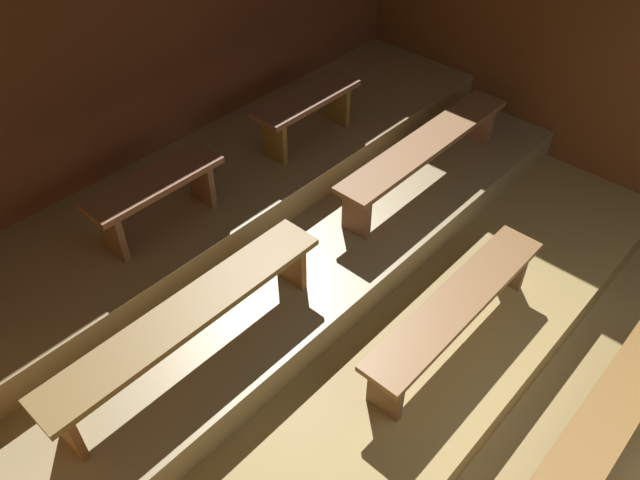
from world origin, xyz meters
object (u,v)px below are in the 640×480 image
Objects in this scene: bench_middle_left at (189,318)px; bench_upper_left at (156,191)px; bench_lower_center at (457,307)px; bench_upper_right at (307,107)px; bench_middle_right at (426,148)px; bench_floor_center at (595,437)px.

bench_upper_left is (0.49, 0.93, 0.24)m from bench_middle_left.
bench_lower_center is 2.18m from bench_upper_right.
bench_middle_right is (1.12, 1.09, 0.27)m from bench_lower_center.
bench_middle_right is at bearing -62.34° from bench_upper_right.
bench_upper_right is at bearing 72.66° from bench_lower_center.
bench_middle_right is (1.23, 2.23, 0.54)m from bench_floor_center.
bench_upper_right reaches higher than bench_floor_center.
bench_floor_center is 3.34m from bench_upper_right.
bench_lower_center reaches higher than bench_floor_center.
bench_floor_center is 2.65m from bench_middle_left.
bench_middle_left reaches higher than bench_floor_center.
bench_floor_center is 2.60m from bench_middle_right.
bench_floor_center is 2.02× the size of bench_upper_left.
bench_middle_left is at bearing -155.85° from bench_upper_right.
bench_upper_left is at bearing 62.34° from bench_middle_left.
bench_upper_left reaches higher than bench_lower_center.
bench_floor_center is at bearing -74.96° from bench_upper_left.
bench_upper_left reaches higher than bench_floor_center.
bench_floor_center is 1.16× the size of bench_lower_center.
bench_middle_right is (2.56, 0.00, 0.00)m from bench_middle_left.
bench_middle_left is 1.08m from bench_upper_left.
bench_upper_left is (-0.96, 2.02, 0.51)m from bench_lower_center.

